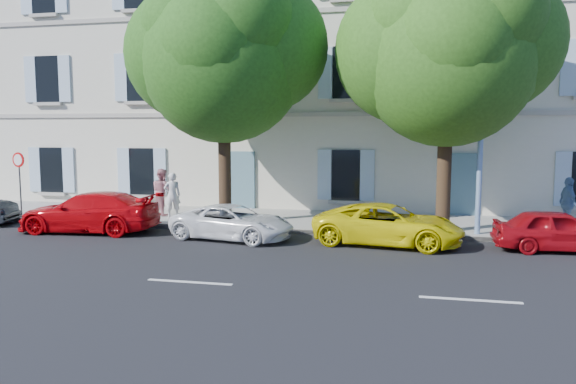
% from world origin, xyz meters
% --- Properties ---
extents(ground, '(90.00, 90.00, 0.00)m').
position_xyz_m(ground, '(0.00, 0.00, 0.00)').
color(ground, black).
extents(sidewalk, '(36.00, 4.50, 0.15)m').
position_xyz_m(sidewalk, '(0.00, 4.45, 0.07)').
color(sidewalk, '#A09E96').
rests_on(sidewalk, ground).
extents(kerb, '(36.00, 0.16, 0.16)m').
position_xyz_m(kerb, '(0.00, 2.28, 0.08)').
color(kerb, '#9E998E').
rests_on(kerb, ground).
extents(building, '(28.00, 7.00, 12.00)m').
position_xyz_m(building, '(0.00, 10.20, 6.00)').
color(building, beige).
rests_on(building, ground).
extents(car_red_coupe, '(4.74, 2.17, 1.34)m').
position_xyz_m(car_red_coupe, '(-5.65, 1.06, 0.67)').
color(car_red_coupe, '#C0050B').
rests_on(car_red_coupe, ground).
extents(car_white_coupe, '(4.10, 2.41, 1.07)m').
position_xyz_m(car_white_coupe, '(-0.63, 0.94, 0.53)').
color(car_white_coupe, white).
rests_on(car_white_coupe, ground).
extents(car_yellow_supercar, '(4.60, 2.56, 1.22)m').
position_xyz_m(car_yellow_supercar, '(4.14, 1.14, 0.61)').
color(car_yellow_supercar, yellow).
rests_on(car_yellow_supercar, ground).
extents(car_red_hatchback, '(3.57, 1.66, 1.18)m').
position_xyz_m(car_red_hatchback, '(8.81, 1.28, 0.59)').
color(car_red_hatchback, '#9A0910').
rests_on(car_red_hatchback, ground).
extents(tree_left, '(5.55, 5.55, 8.60)m').
position_xyz_m(tree_left, '(-1.54, 2.91, 5.68)').
color(tree_left, '#3A2819').
rests_on(tree_left, sidewalk).
extents(tree_right, '(5.49, 5.49, 8.46)m').
position_xyz_m(tree_right, '(5.77, 2.90, 5.58)').
color(tree_right, '#3A2819').
rests_on(tree_right, sidewalk).
extents(road_sign, '(0.55, 0.13, 2.41)m').
position_xyz_m(road_sign, '(-9.49, 2.62, 1.89)').
color(road_sign, '#383A3D').
rests_on(road_sign, sidewalk).
extents(street_lamp, '(0.33, 1.79, 8.37)m').
position_xyz_m(street_lamp, '(6.81, 2.54, 4.89)').
color(street_lamp, '#7293BF').
rests_on(street_lamp, sidewalk).
extents(pedestrian_a, '(0.73, 0.66, 1.67)m').
position_xyz_m(pedestrian_a, '(-3.85, 3.65, 0.99)').
color(pedestrian_a, silver).
rests_on(pedestrian_a, sidewalk).
extents(pedestrian_b, '(1.10, 1.06, 1.78)m').
position_xyz_m(pedestrian_b, '(-4.47, 4.12, 1.04)').
color(pedestrian_b, '#C27C85').
rests_on(pedestrian_b, sidewalk).
extents(pedestrian_c, '(0.62, 1.07, 1.71)m').
position_xyz_m(pedestrian_c, '(9.76, 4.19, 1.01)').
color(pedestrian_c, '#55759B').
rests_on(pedestrian_c, sidewalk).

